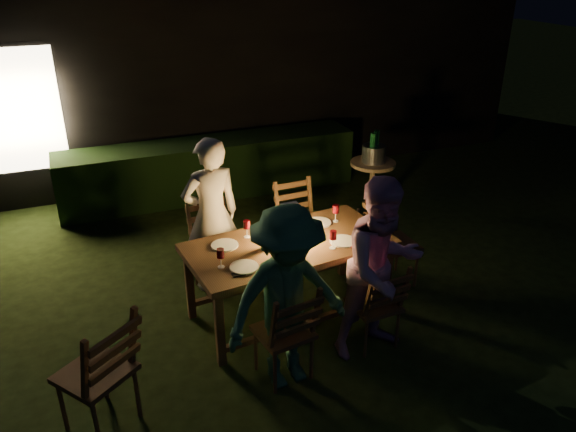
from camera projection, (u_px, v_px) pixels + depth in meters
name	position (u px, v px, depth m)	size (l,w,h in m)	color
garden_envelope	(198.00, 55.00, 9.72)	(40.00, 40.00, 3.20)	black
dining_table	(289.00, 250.00, 5.22)	(1.97, 1.13, 0.79)	#4C3519
chair_near_left	(285.00, 348.00, 4.60)	(0.49, 0.51, 0.95)	#4C3519
chair_near_right	(374.00, 319.00, 4.99)	(0.42, 0.45, 0.89)	#4C3519
chair_far_left	(216.00, 263.00, 5.83)	(0.47, 0.50, 0.96)	#4C3519
chair_far_right	(300.00, 241.00, 6.24)	(0.47, 0.50, 1.00)	#4C3519
chair_end	(392.00, 257.00, 5.92)	(0.49, 0.45, 0.99)	#4C3519
chair_spare	(101.00, 391.00, 4.10)	(0.68, 0.69, 1.06)	#4C3519
person_house_side	(211.00, 215.00, 5.64)	(0.60, 0.39, 1.64)	beige
person_opp_right	(382.00, 268.00, 4.71)	(0.79, 0.62, 1.63)	#B77DAE
person_opp_left	(287.00, 299.00, 4.34)	(1.02, 0.59, 1.58)	#336746
lantern	(291.00, 224.00, 5.18)	(0.16, 0.16, 0.35)	white
plate_far_left	(225.00, 245.00, 5.13)	(0.25, 0.25, 0.01)	white
plate_near_left	(244.00, 267.00, 4.78)	(0.25, 0.25, 0.01)	white
plate_far_right	(319.00, 223.00, 5.55)	(0.25, 0.25, 0.01)	white
plate_near_right	(343.00, 241.00, 5.20)	(0.25, 0.25, 0.01)	white
wineglass_a	(247.00, 229.00, 5.25)	(0.06, 0.06, 0.18)	#59070F
wineglass_b	(221.00, 258.00, 4.75)	(0.06, 0.06, 0.18)	#59070F
wineglass_c	(333.00, 240.00, 5.05)	(0.06, 0.06, 0.18)	#59070F
wineglass_d	(336.00, 213.00, 5.55)	(0.06, 0.06, 0.18)	#59070F
wineglass_e	(295.00, 251.00, 4.87)	(0.06, 0.06, 0.18)	silver
bottle_table	(264.00, 235.00, 5.02)	(0.07, 0.07, 0.28)	#0F471E
napkin_left	(291.00, 261.00, 4.87)	(0.18, 0.14, 0.01)	red
napkin_right	(357.00, 242.00, 5.18)	(0.18, 0.14, 0.01)	red
phone	(240.00, 274.00, 4.69)	(0.14, 0.07, 0.01)	black
side_table	(373.00, 169.00, 7.20)	(0.58, 0.58, 0.78)	brown
ice_bucket	(374.00, 154.00, 7.12)	(0.30, 0.30, 0.22)	#A5A8AD
bottle_bucket_a	(372.00, 151.00, 7.04)	(0.07, 0.07, 0.32)	#0F471E
bottle_bucket_b	(376.00, 149.00, 7.14)	(0.07, 0.07, 0.32)	#0F471E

